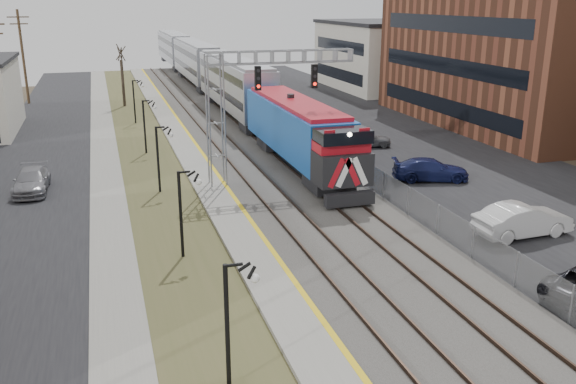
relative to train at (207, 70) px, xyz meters
name	(u,v)px	position (x,y,z in m)	size (l,w,h in m)	color
street_west	(35,172)	(-17.00, -31.01, -2.90)	(7.00, 120.00, 0.04)	black
sidewalk	(105,166)	(-12.50, -31.01, -2.88)	(2.00, 120.00, 0.08)	gray
grass_median	(150,163)	(-9.50, -31.01, -2.89)	(4.00, 120.00, 0.06)	#484A27
platform	(193,159)	(-6.50, -31.01, -2.80)	(2.00, 120.00, 0.24)	gray
ballast_bed	(260,154)	(-1.50, -31.01, -2.82)	(8.00, 120.00, 0.20)	#595651
parking_lot	(407,144)	(10.50, -31.01, -2.90)	(16.00, 120.00, 0.04)	black
platform_edge	(205,156)	(-5.62, -31.01, -2.67)	(0.24, 120.00, 0.01)	gold
track_near	(234,154)	(-3.50, -31.01, -2.64)	(1.58, 120.00, 0.15)	#2D2119
track_far	(280,150)	(0.00, -31.01, -2.64)	(1.58, 120.00, 0.15)	#2D2119
train	(207,70)	(0.00, 0.00, 0.00)	(3.00, 85.85, 5.33)	#144FA7
signal_gantry	(243,95)	(-4.28, -38.02, 2.67)	(9.00, 1.07, 8.15)	gray
lampposts	(180,213)	(-9.50, -47.72, -0.92)	(0.14, 62.14, 4.00)	black
fence	(314,141)	(2.70, -31.01, -2.12)	(0.04, 120.00, 1.60)	gray
bare_trees	(18,122)	(-18.16, -27.10, -0.22)	(12.30, 42.30, 5.95)	#382D23
car_lot_b	(523,221)	(6.57, -50.30, -2.12)	(1.69, 4.85, 1.60)	silver
car_lot_d	(430,170)	(7.16, -40.50, -2.23)	(1.94, 4.76, 1.38)	#161C4D
car_lot_e	(367,139)	(7.08, -30.89, -2.28)	(1.50, 3.74, 1.27)	slate
car_street_b	(32,181)	(-16.77, -35.68, -2.25)	(1.88, 4.64, 1.35)	gray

